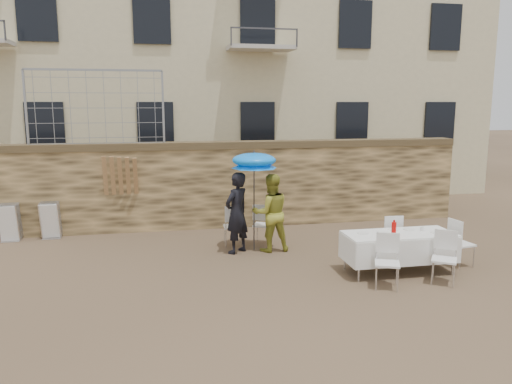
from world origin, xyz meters
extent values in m
plane|color=brown|center=(0.00, 0.00, 0.00)|extent=(80.00, 80.00, 0.00)
cube|color=olive|center=(0.00, 5.00, 1.10)|extent=(13.00, 0.50, 2.20)
imported|color=black|center=(0.05, 2.59, 0.89)|extent=(0.77, 0.74, 1.77)
imported|color=#CFCF3F|center=(0.80, 2.59, 0.86)|extent=(0.87, 0.69, 1.71)
cylinder|color=#3F3F44|center=(0.45, 2.69, 0.92)|extent=(0.03, 0.03, 1.84)
cone|color=#0B7FFF|center=(0.45, 2.69, 1.95)|extent=(0.99, 0.99, 0.22)
cube|color=white|center=(2.90, 0.72, 0.75)|extent=(2.10, 0.85, 0.05)
cylinder|color=silver|center=(1.95, 0.38, 0.37)|extent=(0.04, 0.04, 0.74)
cylinder|color=silver|center=(3.85, 0.38, 0.37)|extent=(0.04, 0.04, 0.74)
cylinder|color=silver|center=(1.95, 1.07, 0.37)|extent=(0.04, 0.04, 0.74)
cylinder|color=silver|center=(3.85, 1.07, 0.37)|extent=(0.04, 0.04, 0.74)
cylinder|color=red|center=(2.70, 0.57, 0.91)|extent=(0.09, 0.09, 0.26)
camera|label=1|loc=(-1.60, -7.79, 3.23)|focal=35.00mm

